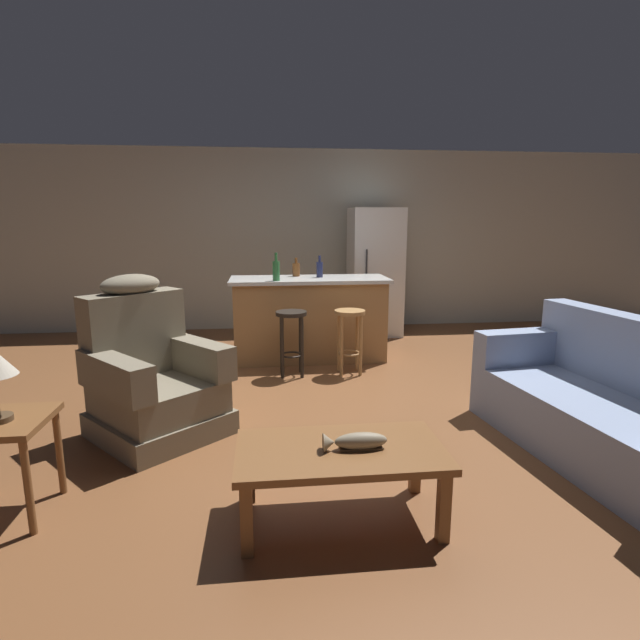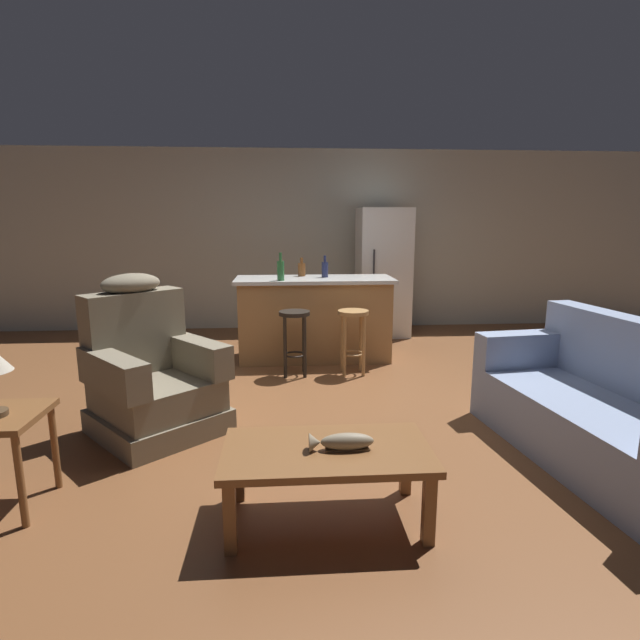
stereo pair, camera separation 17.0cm
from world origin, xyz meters
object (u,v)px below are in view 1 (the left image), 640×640
bar_stool_left (291,331)px  bar_stool_right (350,330)px  bottle_short_amber (276,270)px  coffee_table (340,457)px  bottle_tall_green (320,269)px  fish_figurine (355,442)px  end_table (2,436)px  couch (608,408)px  refrigerator (375,272)px  recliner_near_lamp (152,379)px  kitchen_island (309,318)px  bottle_wine_dark (296,269)px

bar_stool_left → bar_stool_right: (0.61, 0.00, 0.00)m
bar_stool_right → bottle_short_amber: bottle_short_amber is taller
coffee_table → bottle_tall_green: size_ratio=4.40×
fish_figurine → end_table: size_ratio=0.61×
couch → bottle_short_amber: (-2.19, 2.44, 0.72)m
coffee_table → refrigerator: (1.16, 4.43, 0.52)m
coffee_table → recliner_near_lamp: 1.80m
recliner_near_lamp → kitchen_island: recliner_near_lamp is taller
coffee_table → refrigerator: 4.61m
fish_figurine → bar_stool_left: 2.63m
coffee_table → bar_stool_right: bar_stool_right is taller
bottle_short_amber → couch: bearing=-48.2°
recliner_near_lamp → bottle_wine_dark: recliner_near_lamp is taller
bar_stool_right → bottle_tall_green: bottle_tall_green is taller
recliner_near_lamp → bottle_short_amber: bottle_short_amber is taller
fish_figurine → bottle_tall_green: size_ratio=1.36×
bottle_tall_green → bottle_wine_dark: size_ratio=1.15×
bar_stool_left → coffee_table: bearing=-87.5°
bottle_wine_dark → bottle_tall_green: bearing=-27.3°
couch → bottle_tall_green: size_ratio=7.94×
coffee_table → fish_figurine: (0.07, -0.03, 0.10)m
end_table → refrigerator: size_ratio=0.32×
bottle_short_amber → kitchen_island: bearing=31.1°
fish_figurine → bar_stool_left: (-0.19, 2.63, 0.01)m
coffee_table → end_table: end_table is taller
recliner_near_lamp → bar_stool_left: (1.13, 1.30, 0.05)m
fish_figurine → kitchen_island: size_ratio=0.19×
coffee_table → bottle_wine_dark: bottle_wine_dark is taller
bar_stool_left → refrigerator: bearing=55.1°
fish_figurine → bottle_short_amber: size_ratio=1.12×
couch → bar_stool_left: size_ratio=2.92×
bar_stool_right → recliner_near_lamp: bearing=-143.1°
coffee_table → end_table: size_ratio=1.96×
couch → bar_stool_left: (-2.05, 2.04, 0.13)m
couch → kitchen_island: (-1.80, 2.67, 0.14)m
coffee_table → refrigerator: refrigerator is taller
couch → bar_stool_right: bearing=-61.6°
coffee_table → bar_stool_left: bearing=92.5°
fish_figurine → refrigerator: size_ratio=0.19×
bottle_tall_green → bottle_short_amber: bottle_short_amber is taller
bar_stool_right → bottle_wine_dark: 1.11m
end_table → kitchen_island: bearing=57.0°
fish_figurine → bar_stool_right: size_ratio=0.50×
fish_figurine → refrigerator: bearing=76.2°
bar_stool_right → bottle_tall_green: size_ratio=2.72×
coffee_table → bottle_wine_dark: (-0.01, 3.42, 0.67)m
coffee_table → bottle_wine_dark: size_ratio=5.06×
recliner_near_lamp → bar_stool_right: 2.17m
recliner_near_lamp → refrigerator: (2.40, 3.13, 0.46)m
fish_figurine → recliner_near_lamp: recliner_near_lamp is taller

